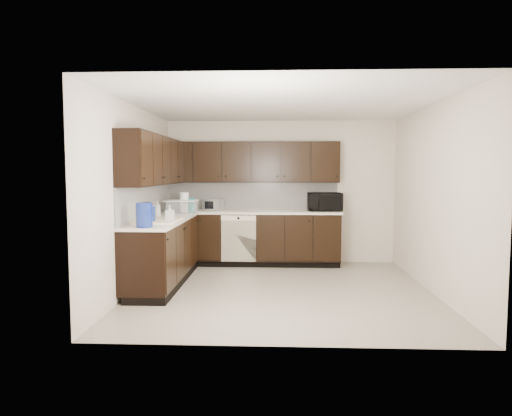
# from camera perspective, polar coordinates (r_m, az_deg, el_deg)

# --- Properties ---
(floor) EXTENTS (4.00, 4.00, 0.00)m
(floor) POSITION_cam_1_polar(r_m,az_deg,el_deg) (6.31, 3.21, -10.24)
(floor) COLOR #A09484
(floor) RESTS_ON ground
(ceiling) EXTENTS (4.00, 4.00, 0.00)m
(ceiling) POSITION_cam_1_polar(r_m,az_deg,el_deg) (6.16, 3.31, 12.87)
(ceiling) COLOR white
(ceiling) RESTS_ON wall_back
(wall_back) EXTENTS (4.00, 0.02, 2.50)m
(wall_back) POSITION_cam_1_polar(r_m,az_deg,el_deg) (8.10, 3.08, 2.03)
(wall_back) COLOR beige
(wall_back) RESTS_ON floor
(wall_left) EXTENTS (0.02, 4.00, 2.50)m
(wall_left) POSITION_cam_1_polar(r_m,az_deg,el_deg) (6.40, -14.95, 1.19)
(wall_left) COLOR beige
(wall_left) RESTS_ON floor
(wall_right) EXTENTS (0.02, 4.00, 2.50)m
(wall_right) POSITION_cam_1_polar(r_m,az_deg,el_deg) (6.45, 21.33, 1.05)
(wall_right) COLOR beige
(wall_right) RESTS_ON floor
(wall_front) EXTENTS (4.00, 0.02, 2.50)m
(wall_front) POSITION_cam_1_polar(r_m,az_deg,el_deg) (4.11, 3.61, -0.49)
(wall_front) COLOR beige
(wall_front) RESTS_ON floor
(lower_cabinets) EXTENTS (3.00, 2.80, 0.90)m
(lower_cabinets) POSITION_cam_1_polar(r_m,az_deg,el_deg) (7.36, -4.77, -4.79)
(lower_cabinets) COLOR black
(lower_cabinets) RESTS_ON floor
(countertop) EXTENTS (3.03, 2.83, 0.04)m
(countertop) POSITION_cam_1_polar(r_m,az_deg,el_deg) (7.29, -4.81, -0.87)
(countertop) COLOR silver
(countertop) RESTS_ON lower_cabinets
(backsplash) EXTENTS (3.00, 2.80, 0.48)m
(backsplash) POSITION_cam_1_polar(r_m,az_deg,el_deg) (7.51, -6.21, 1.27)
(backsplash) COLOR silver
(backsplash) RESTS_ON countertop
(upper_cabinets) EXTENTS (3.00, 2.80, 0.70)m
(upper_cabinets) POSITION_cam_1_polar(r_m,az_deg,el_deg) (7.37, -5.49, 5.80)
(upper_cabinets) COLOR black
(upper_cabinets) RESTS_ON wall_back
(dishwasher) EXTENTS (0.58, 0.04, 0.78)m
(dishwasher) POSITION_cam_1_polar(r_m,az_deg,el_deg) (7.60, -2.19, -3.47)
(dishwasher) COLOR #F3E8C7
(dishwasher) RESTS_ON lower_cabinets
(sink) EXTENTS (0.54, 0.82, 0.42)m
(sink) POSITION_cam_1_polar(r_m,az_deg,el_deg) (6.33, -12.16, -2.15)
(sink) COLOR #F3E8C7
(sink) RESTS_ON countertop
(microwave) EXTENTS (0.58, 0.41, 0.31)m
(microwave) POSITION_cam_1_polar(r_m,az_deg,el_deg) (7.86, 8.58, 0.77)
(microwave) COLOR black
(microwave) RESTS_ON countertop
(soap_bottle_a) EXTENTS (0.11, 0.11, 0.21)m
(soap_bottle_a) POSITION_cam_1_polar(r_m,az_deg,el_deg) (6.35, -10.73, -0.59)
(soap_bottle_a) COLOR gray
(soap_bottle_a) RESTS_ON countertop
(soap_bottle_b) EXTENTS (0.09, 0.09, 0.24)m
(soap_bottle_b) POSITION_cam_1_polar(r_m,az_deg,el_deg) (6.87, -12.19, -0.14)
(soap_bottle_b) COLOR gray
(soap_bottle_b) RESTS_ON countertop
(toaster_oven) EXTENTS (0.37, 0.32, 0.20)m
(toaster_oven) POSITION_cam_1_polar(r_m,az_deg,el_deg) (7.91, -5.37, 0.42)
(toaster_oven) COLOR silver
(toaster_oven) RESTS_ON countertop
(storage_bin) EXTENTS (0.58, 0.48, 0.20)m
(storage_bin) POSITION_cam_1_polar(r_m,az_deg,el_deg) (7.56, -9.35, 0.17)
(storage_bin) COLOR silver
(storage_bin) RESTS_ON countertop
(blue_pitcher) EXTENTS (0.20, 0.20, 0.30)m
(blue_pitcher) POSITION_cam_1_polar(r_m,az_deg,el_deg) (5.65, -13.80, -0.86)
(blue_pitcher) COLOR #102997
(blue_pitcher) RESTS_ON countertop
(teal_tumbler) EXTENTS (0.13, 0.13, 0.23)m
(teal_tumbler) POSITION_cam_1_polar(r_m,az_deg,el_deg) (7.60, -8.11, 0.33)
(teal_tumbler) COLOR #0C8D8D
(teal_tumbler) RESTS_ON countertop
(paper_towel_roll) EXTENTS (0.17, 0.17, 0.32)m
(paper_towel_roll) POSITION_cam_1_polar(r_m,az_deg,el_deg) (7.61, -8.96, 0.70)
(paper_towel_roll) COLOR white
(paper_towel_roll) RESTS_ON countertop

